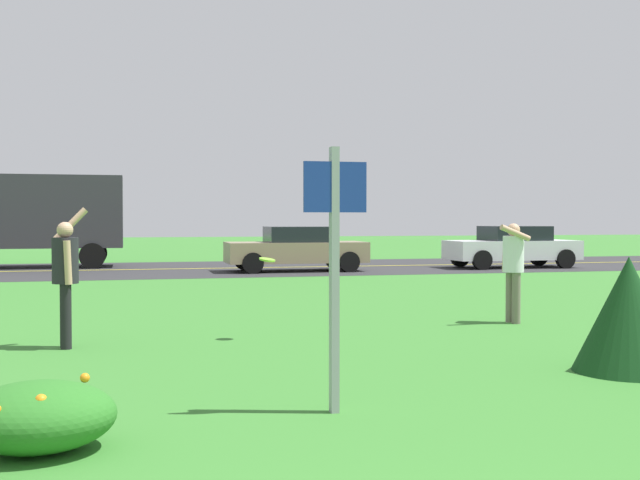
# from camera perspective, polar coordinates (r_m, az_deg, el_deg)

# --- Properties ---
(ground_plane) EXTENTS (120.00, 120.00, 0.00)m
(ground_plane) POSITION_cam_1_polar(r_m,az_deg,el_deg) (14.25, -8.82, -5.31)
(ground_plane) COLOR #387A2D
(highway_strip) EXTENTS (120.00, 8.88, 0.01)m
(highway_strip) POSITION_cam_1_polar(r_m,az_deg,el_deg) (26.83, -11.21, -2.10)
(highway_strip) COLOR #2D2D30
(highway_strip) RESTS_ON ground
(highway_center_stripe) EXTENTS (120.00, 0.16, 0.00)m
(highway_center_stripe) POSITION_cam_1_polar(r_m,az_deg,el_deg) (26.83, -11.21, -2.09)
(highway_center_stripe) COLOR yellow
(highway_center_stripe) RESTS_ON ground
(daylily_clump_front_center) EXTENTS (1.12, 0.96, 0.52)m
(daylily_clump_front_center) POSITION_cam_1_polar(r_m,az_deg,el_deg) (6.17, -19.90, -12.03)
(daylily_clump_front_center) COLOR #2D7526
(daylily_clump_front_center) RESTS_ON ground
(sign_post_near_path) EXTENTS (0.56, 0.10, 2.32)m
(sign_post_near_path) POSITION_cam_1_polar(r_m,az_deg,el_deg) (6.80, 1.07, -0.82)
(sign_post_near_path) COLOR #93969B
(sign_post_near_path) RESTS_ON ground
(evergreen_shrub_side) EXTENTS (1.20, 1.20, 1.28)m
(evergreen_shrub_side) POSITION_cam_1_polar(r_m,az_deg,el_deg) (9.31, 21.60, -5.07)
(evergreen_shrub_side) COLOR #143D19
(evergreen_shrub_side) RESTS_ON ground
(person_thrower_dark_shirt) EXTENTS (0.47, 0.52, 1.85)m
(person_thrower_dark_shirt) POSITION_cam_1_polar(r_m,az_deg,el_deg) (10.76, -18.09, -2.24)
(person_thrower_dark_shirt) COLOR #232328
(person_thrower_dark_shirt) RESTS_ON ground
(person_catcher_white_shirt) EXTENTS (0.56, 0.53, 1.62)m
(person_catcher_white_shirt) POSITION_cam_1_polar(r_m,az_deg,el_deg) (13.08, 13.92, -1.67)
(person_catcher_white_shirt) COLOR silver
(person_catcher_white_shirt) RESTS_ON ground
(frisbee_lime) EXTENTS (0.24, 0.23, 0.08)m
(frisbee_lime) POSITION_cam_1_polar(r_m,az_deg,el_deg) (10.97, -3.88, -1.45)
(frisbee_lime) COLOR #8CD133
(car_white_leftmost) EXTENTS (4.50, 2.00, 1.45)m
(car_white_leftmost) POSITION_cam_1_polar(r_m,az_deg,el_deg) (27.99, 13.88, -0.46)
(car_white_leftmost) COLOR silver
(car_white_leftmost) RESTS_ON ground
(car_tan_center_left) EXTENTS (4.50, 2.00, 1.45)m
(car_tan_center_left) POSITION_cam_1_polar(r_m,az_deg,el_deg) (25.33, -1.73, -0.62)
(car_tan_center_left) COLOR #937F60
(car_tan_center_left) RESTS_ON ground
(box_truck_dark_green) EXTENTS (6.70, 2.46, 3.20)m
(box_truck_dark_green) POSITION_cam_1_polar(r_m,az_deg,el_deg) (28.94, -20.57, 1.66)
(box_truck_dark_green) COLOR #194C2D
(box_truck_dark_green) RESTS_ON ground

